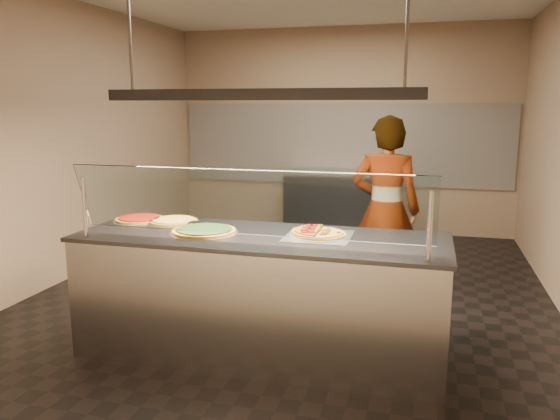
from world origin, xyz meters
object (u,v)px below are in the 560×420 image
(pizza_spatula, at_px, (192,220))
(heat_lamp_housing, at_px, (259,94))
(half_pizza_pepperoni, at_px, (306,231))
(perforated_tray, at_px, (318,236))
(pizza_cheese, at_px, (174,221))
(serving_counter, at_px, (261,295))
(pizza_spinach, at_px, (204,231))
(worker, at_px, (385,210))
(sneeze_guard, at_px, (245,204))
(half_pizza_sausage, at_px, (331,234))
(pizza_tomato, at_px, (140,219))
(prep_table, at_px, (338,204))

(pizza_spatula, relative_size, heat_lamp_housing, 0.10)
(half_pizza_pepperoni, relative_size, heat_lamp_housing, 0.17)
(perforated_tray, relative_size, half_pizza_pepperoni, 1.22)
(pizza_cheese, bearing_deg, pizza_spatula, -3.08)
(serving_counter, relative_size, pizza_spinach, 5.38)
(pizza_spinach, height_order, worker, worker)
(pizza_spinach, relative_size, worker, 0.29)
(pizza_spinach, bearing_deg, pizza_cheese, 143.79)
(sneeze_guard, bearing_deg, pizza_spinach, 145.45)
(heat_lamp_housing, bearing_deg, sneeze_guard, -90.00)
(half_pizza_sausage, xyz_separation_m, pizza_spatula, (-1.17, 0.16, 0.00))
(half_pizza_sausage, distance_m, pizza_tomato, 1.65)
(serving_counter, height_order, heat_lamp_housing, heat_lamp_housing)
(prep_table, height_order, worker, worker)
(serving_counter, relative_size, sneeze_guard, 1.10)
(half_pizza_pepperoni, distance_m, worker, 1.45)
(serving_counter, xyz_separation_m, pizza_spatula, (-0.65, 0.23, 0.49))
(serving_counter, xyz_separation_m, perforated_tray, (0.42, 0.07, 0.47))
(half_pizza_pepperoni, height_order, worker, worker)
(serving_counter, bearing_deg, half_pizza_sausage, 7.59)
(perforated_tray, relative_size, pizza_cheese, 1.16)
(perforated_tray, height_order, prep_table, perforated_tray)
(pizza_cheese, relative_size, pizza_spatula, 1.86)
(pizza_tomato, distance_m, worker, 2.28)
(perforated_tray, xyz_separation_m, half_pizza_sausage, (0.09, -0.00, 0.02))
(pizza_cheese, xyz_separation_m, pizza_spatula, (0.17, -0.01, 0.01))
(pizza_cheese, height_order, heat_lamp_housing, heat_lamp_housing)
(perforated_tray, height_order, half_pizza_sausage, half_pizza_sausage)
(serving_counter, distance_m, pizza_tomato, 1.25)
(half_pizza_sausage, height_order, pizza_spinach, half_pizza_sausage)
(half_pizza_pepperoni, relative_size, pizza_spatula, 1.77)
(half_pizza_pepperoni, bearing_deg, perforated_tray, 0.02)
(serving_counter, distance_m, pizza_cheese, 0.98)
(prep_table, distance_m, heat_lamp_housing, 4.21)
(pizza_cheese, bearing_deg, prep_table, 78.35)
(sneeze_guard, height_order, pizza_spinach, sneeze_guard)
(half_pizza_pepperoni, bearing_deg, pizza_spatula, 170.87)
(half_pizza_sausage, bearing_deg, sneeze_guard, -141.51)
(perforated_tray, xyz_separation_m, half_pizza_pepperoni, (-0.09, -0.00, 0.03))
(sneeze_guard, bearing_deg, pizza_cheese, 144.66)
(perforated_tray, bearing_deg, pizza_spinach, -172.17)
(half_pizza_sausage, relative_size, worker, 0.22)
(serving_counter, relative_size, pizza_spatula, 12.24)
(half_pizza_pepperoni, bearing_deg, prep_table, 95.67)
(serving_counter, height_order, pizza_spinach, pizza_spinach)
(sneeze_guard, xyz_separation_m, pizza_cheese, (-0.82, 0.58, -0.28))
(perforated_tray, height_order, half_pizza_pepperoni, half_pizza_pepperoni)
(pizza_tomato, bearing_deg, perforated_tray, -6.02)
(sneeze_guard, distance_m, pizza_tomato, 1.30)
(pizza_spinach, distance_m, pizza_tomato, 0.75)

